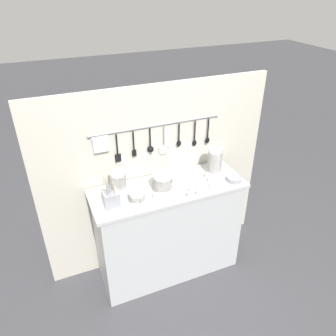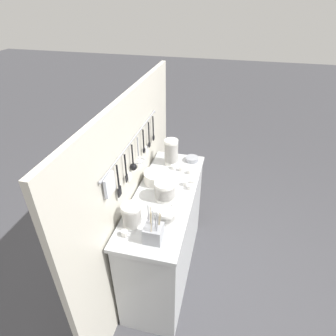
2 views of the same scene
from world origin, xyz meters
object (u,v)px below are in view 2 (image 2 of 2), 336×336
Objects in this scene: plate_stack at (157,177)px; steel_mixing_bowl at (192,159)px; cup_beside_plates at (181,169)px; cup_edge_far at (190,187)px; cup_front_right at (124,233)px; bowl_stack_nested_right at (165,190)px; cup_centre at (174,167)px; cup_edge_near at (173,205)px; bowl_stack_back_corner at (166,216)px; cutlery_caddy at (153,233)px; cup_back_left at (192,182)px; bowl_stack_short_front at (171,152)px; cup_mid_row at (185,183)px; cup_by_caddy at (190,171)px; bowl_stack_tall_left at (132,215)px.

plate_stack is 0.48m from steel_mixing_bowl.
cup_beside_plates is 1.00× the size of cup_edge_far.
cup_front_right is (-0.66, 0.05, -0.03)m from plate_stack.
bowl_stack_nested_right is at bearing -149.69° from plate_stack.
cup_edge_near is at bearing -168.23° from cup_centre.
bowl_stack_back_corner is 0.78× the size of bowl_stack_nested_right.
steel_mixing_bowl is 1.12m from cup_front_right.
cutlery_caddy is at bearing 171.32° from cup_edge_near.
steel_mixing_bowl is 0.21m from cup_beside_plates.
cup_back_left is at bearing -133.30° from cup_centre.
cup_centre is 0.34m from cup_edge_far.
cup_front_right is 1.00× the size of cup_edge_far.
cutlery_caddy is at bearing -87.19° from cup_front_right.
cup_mid_row is (-0.32, -0.20, -0.10)m from bowl_stack_short_front.
cup_centre is at bearing 46.70° from cup_back_left.
cup_edge_far is at bearing -97.78° from plate_stack.
cutlery_caddy is 6.13× the size of cup_edge_far.
cup_edge_near is at bearing -5.57° from bowl_stack_back_corner.
bowl_stack_short_front reaches higher than cup_mid_row.
bowl_stack_back_corner is 0.46× the size of cutlery_caddy.
bowl_stack_short_front is 5.48× the size of cup_beside_plates.
cup_mid_row is at bearing -6.85° from bowl_stack_back_corner.
bowl_stack_back_corner reaches higher than cup_by_caddy.
cup_edge_near is (0.15, -0.01, -0.03)m from bowl_stack_back_corner.
bowl_stack_short_front is 0.27m from cup_by_caddy.
cup_beside_plates is at bearing 36.09° from cup_back_left.
plate_stack is 5.06× the size of cup_edge_far.
cup_edge_far is (-0.04, -0.30, -0.03)m from plate_stack.
cup_centre is at bearing 75.83° from cup_by_caddy.
cup_centre is (-0.09, -0.05, -0.10)m from bowl_stack_short_front.
cup_front_right reaches higher than steel_mixing_bowl.
bowl_stack_tall_left is at bearing 176.35° from plate_stack.
bowl_stack_nested_right is at bearing -24.95° from bowl_stack_tall_left.
cup_front_right is (-0.67, 0.30, 0.00)m from cup_mid_row.
cup_edge_near and cup_centre have the same top height.
cup_edge_far is at bearing -46.14° from bowl_stack_nested_right.
bowl_stack_nested_right is at bearing 169.63° from steel_mixing_bowl.
cutlery_caddy is at bearing 167.84° from cup_back_left.
bowl_stack_tall_left is 3.67× the size of cup_edge_far.
cup_edge_far is at bearing -18.30° from cup_edge_near.
cutlery_caddy is 0.63m from cup_edge_far.
cup_centre and cup_beside_plates have the same top height.
cup_by_caddy is 1.00× the size of cup_edge_far.
cup_edge_far is at bearing -12.91° from cutlery_caddy.
cup_front_right is (-1.08, 0.28, 0.00)m from steel_mixing_bowl.
cup_edge_far is (0.17, -0.17, -0.06)m from bowl_stack_nested_right.
cutlery_caddy is (-0.98, -0.11, -0.06)m from bowl_stack_short_front.
bowl_stack_tall_left is 0.25m from bowl_stack_back_corner.
bowl_stack_short_front is at bearing 49.25° from cup_beside_plates.
cutlery_caddy is (-0.65, -0.16, 0.01)m from plate_stack.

